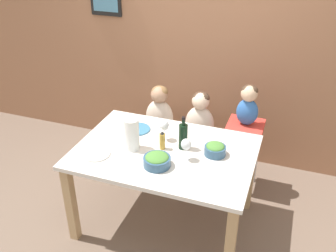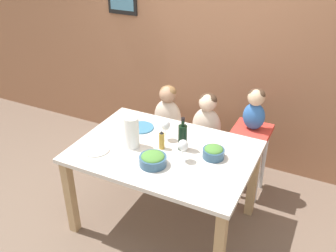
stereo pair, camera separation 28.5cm
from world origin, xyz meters
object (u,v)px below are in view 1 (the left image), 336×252
at_px(person_baby_right, 248,103).
at_px(chair_far_left, 160,139).
at_px(wine_glass_near, 186,145).
at_px(person_child_center, 200,117).
at_px(salad_bowl_large, 157,160).
at_px(dinner_plate_back_left, 138,129).
at_px(person_child_left, 159,111).
at_px(chair_far_center, 199,146).
at_px(chair_right_highchair, 244,139).
at_px(wine_bottle, 183,136).
at_px(paper_towel_roll, 132,134).
at_px(salad_bowl_small, 215,149).
at_px(dinner_plate_front_left, 96,154).
at_px(wine_glass_far, 164,126).

bearing_deg(person_baby_right, chair_far_left, -179.89).
relative_size(person_baby_right, wine_glass_near, 2.13).
height_order(person_child_center, salad_bowl_large, person_child_center).
relative_size(wine_glass_near, dinner_plate_back_left, 0.82).
relative_size(person_child_left, wine_glass_near, 2.81).
bearing_deg(person_baby_right, chair_far_center, -179.79).
relative_size(chair_far_center, dinner_plate_back_left, 2.04).
relative_size(chair_right_highchair, wine_bottle, 2.51).
bearing_deg(paper_towel_roll, person_child_center, 66.57).
relative_size(person_child_left, salad_bowl_small, 3.01).
height_order(chair_right_highchair, person_child_center, person_child_center).
relative_size(person_baby_right, wine_bottle, 1.36).
xyz_separation_m(chair_right_highchair, wine_bottle, (-0.40, -0.64, 0.32)).
distance_m(paper_towel_roll, wine_glass_near, 0.44).
distance_m(person_baby_right, dinner_plate_front_left, 1.40).
distance_m(person_child_center, salad_bowl_small, 0.72).
bearing_deg(chair_far_left, person_child_center, 0.15).
height_order(chair_right_highchair, salad_bowl_small, salad_bowl_small).
height_order(chair_far_center, person_child_center, person_child_center).
relative_size(wine_glass_near, salad_bowl_small, 1.07).
distance_m(paper_towel_roll, salad_bowl_large, 0.32).
xyz_separation_m(chair_far_center, salad_bowl_large, (-0.07, -0.94, 0.42)).
bearing_deg(salad_bowl_small, salad_bowl_large, -141.72).
distance_m(person_child_center, wine_glass_far, 0.62).
height_order(salad_bowl_small, dinner_plate_back_left, salad_bowl_small).
bearing_deg(dinner_plate_back_left, dinner_plate_front_left, -107.51).
bearing_deg(person_baby_right, paper_towel_roll, -134.55).
height_order(chair_far_left, person_baby_right, person_baby_right).
distance_m(chair_far_left, salad_bowl_large, 1.08).
relative_size(wine_glass_far, salad_bowl_small, 1.07).
height_order(wine_glass_near, wine_glass_far, same).
xyz_separation_m(person_baby_right, salad_bowl_small, (-0.14, -0.65, -0.12)).
bearing_deg(wine_glass_near, salad_bowl_large, -139.43).
bearing_deg(salad_bowl_large, person_baby_right, 61.74).
height_order(person_child_left, dinner_plate_front_left, person_child_left).
relative_size(person_baby_right, salad_bowl_small, 2.28).
distance_m(wine_glass_near, wine_glass_far, 0.33).
xyz_separation_m(wine_bottle, wine_glass_near, (0.07, -0.15, 0.02)).
height_order(chair_right_highchair, wine_glass_near, wine_glass_near).
distance_m(person_child_left, person_child_center, 0.41).
distance_m(wine_bottle, wine_glass_near, 0.16).
xyz_separation_m(person_child_center, dinner_plate_back_left, (-0.42, -0.50, 0.06)).
relative_size(chair_far_left, salad_bowl_large, 2.18).
height_order(chair_right_highchair, dinner_plate_back_left, dinner_plate_back_left).
bearing_deg(dinner_plate_back_left, salad_bowl_small, -11.66).
xyz_separation_m(person_child_center, dinner_plate_front_left, (-0.57, -0.96, 0.06)).
distance_m(wine_glass_near, salad_bowl_large, 0.24).
xyz_separation_m(chair_far_center, person_child_left, (-0.41, 0.00, 0.32)).
bearing_deg(chair_far_left, dinner_plate_back_left, -91.36).
distance_m(person_child_left, salad_bowl_large, 1.00).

